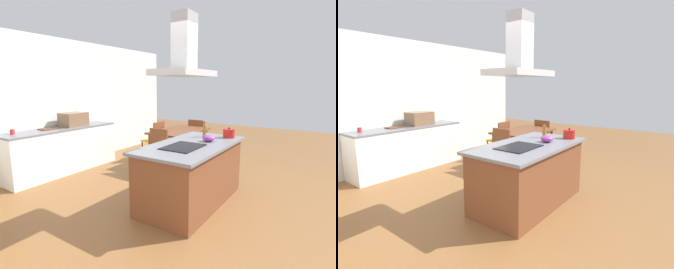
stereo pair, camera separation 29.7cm
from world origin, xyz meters
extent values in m
plane|color=brown|center=(0.00, 1.50, 0.00)|extent=(16.00, 16.00, 0.00)
cube|color=silver|center=(0.00, 3.25, 1.35)|extent=(7.20, 0.10, 2.70)
cube|color=brown|center=(0.00, 0.00, 0.43)|extent=(1.77, 0.88, 0.86)
cube|color=slate|center=(0.00, 0.00, 0.88)|extent=(1.87, 0.98, 0.04)
cube|color=black|center=(-0.26, 0.00, 0.91)|extent=(0.60, 0.44, 0.01)
cylinder|color=#B21E19|center=(0.75, -0.28, 0.97)|extent=(0.19, 0.19, 0.14)
sphere|color=black|center=(0.75, -0.28, 1.05)|extent=(0.03, 0.03, 0.03)
cone|color=#B21E19|center=(0.86, -0.28, 0.98)|extent=(0.06, 0.03, 0.04)
cylinder|color=olive|center=(0.58, 0.08, 1.00)|extent=(0.06, 0.06, 0.20)
cylinder|color=olive|center=(0.58, 0.08, 1.12)|extent=(0.03, 0.03, 0.04)
cylinder|color=black|center=(0.58, 0.08, 1.14)|extent=(0.03, 0.03, 0.01)
ellipsoid|color=purple|center=(0.28, -0.13, 0.95)|extent=(0.19, 0.19, 0.10)
cube|color=white|center=(-0.14, 2.88, 0.43)|extent=(2.31, 0.62, 0.86)
cube|color=slate|center=(-0.14, 2.88, 0.88)|extent=(2.31, 0.62, 0.04)
cube|color=brown|center=(0.17, 2.88, 1.04)|extent=(0.50, 0.38, 0.28)
cylinder|color=red|center=(-1.04, 2.94, 0.95)|extent=(0.08, 0.08, 0.09)
cube|color=#59331E|center=(-0.37, 2.93, 0.91)|extent=(0.34, 0.24, 0.02)
cube|color=brown|center=(1.70, 1.22, 0.73)|extent=(1.40, 0.90, 0.04)
cylinder|color=brown|center=(1.08, 0.85, 0.35)|extent=(0.06, 0.06, 0.71)
cylinder|color=brown|center=(2.32, 0.85, 0.35)|extent=(0.06, 0.06, 0.71)
cylinder|color=brown|center=(1.08, 1.59, 0.35)|extent=(0.06, 0.06, 0.71)
cylinder|color=brown|center=(2.32, 1.59, 0.35)|extent=(0.06, 0.06, 0.71)
cube|color=gold|center=(0.70, 1.22, 0.43)|extent=(0.42, 0.42, 0.04)
cube|color=brown|center=(0.89, 1.22, 0.67)|extent=(0.04, 0.42, 0.44)
cylinder|color=brown|center=(0.52, 1.04, 0.21)|extent=(0.04, 0.04, 0.41)
cylinder|color=brown|center=(0.52, 1.40, 0.21)|extent=(0.04, 0.04, 0.41)
cylinder|color=brown|center=(0.88, 1.04, 0.21)|extent=(0.04, 0.04, 0.41)
cylinder|color=brown|center=(0.88, 1.40, 0.21)|extent=(0.04, 0.04, 0.41)
cube|color=gold|center=(1.70, 1.97, 0.43)|extent=(0.42, 0.42, 0.04)
cube|color=brown|center=(1.70, 1.78, 0.67)|extent=(0.42, 0.04, 0.44)
cylinder|color=brown|center=(1.52, 2.15, 0.21)|extent=(0.04, 0.04, 0.41)
cylinder|color=brown|center=(1.88, 2.15, 0.21)|extent=(0.04, 0.04, 0.41)
cylinder|color=brown|center=(1.52, 1.79, 0.21)|extent=(0.04, 0.04, 0.41)
cylinder|color=brown|center=(1.88, 1.79, 0.21)|extent=(0.04, 0.04, 0.41)
cube|color=gold|center=(2.70, 1.22, 0.43)|extent=(0.42, 0.42, 0.04)
cube|color=brown|center=(2.51, 1.22, 0.67)|extent=(0.04, 0.42, 0.44)
cylinder|color=brown|center=(2.88, 1.40, 0.21)|extent=(0.04, 0.04, 0.41)
cylinder|color=brown|center=(2.88, 1.04, 0.21)|extent=(0.04, 0.04, 0.41)
cylinder|color=brown|center=(2.52, 1.40, 0.21)|extent=(0.04, 0.04, 0.41)
cylinder|color=brown|center=(2.52, 1.04, 0.21)|extent=(0.04, 0.04, 0.41)
cube|color=#ADADB2|center=(-0.26, 0.00, 1.89)|extent=(0.90, 0.55, 0.08)
cube|color=#ADADB2|center=(-0.26, 0.00, 2.28)|extent=(0.28, 0.24, 0.70)
camera|label=1|loc=(-3.29, -1.73, 1.73)|focal=27.98mm
camera|label=2|loc=(-3.12, -1.97, 1.73)|focal=27.98mm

